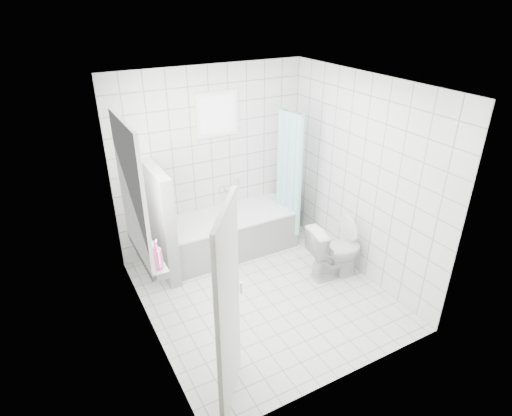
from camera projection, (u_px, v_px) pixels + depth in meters
ground at (264, 294)px, 5.41m from camera, size 3.00×3.00×0.00m
ceiling at (266, 84)px, 4.22m from camera, size 3.00×3.00×0.00m
wall_back at (212, 161)px, 5.99m from camera, size 2.80×0.02×2.60m
wall_front at (352, 271)px, 3.64m from camera, size 2.80×0.02×2.60m
wall_left at (142, 232)px, 4.22m from camera, size 0.02×3.00×2.60m
wall_right at (361, 179)px, 5.41m from camera, size 0.02×3.00×2.60m
window_left at (134, 193)px, 4.33m from camera, size 0.01×0.90×1.40m
window_back at (218, 115)px, 5.70m from camera, size 0.50×0.01×0.50m
window_sill at (147, 253)px, 4.69m from camera, size 0.18×1.02×0.08m
door at (228, 313)px, 3.61m from camera, size 0.51×0.67×2.00m
bathtub at (230, 233)px, 6.18m from camera, size 1.87×0.77×0.58m
partition_wall at (161, 223)px, 5.51m from camera, size 0.15×0.85×1.50m
tiled_ledge at (284, 211)px, 6.85m from camera, size 0.40×0.24×0.55m
toilet at (335, 251)px, 5.61m from camera, size 0.78×0.52×0.75m
curtain_rod at (286, 109)px, 5.76m from camera, size 0.02×0.80×0.02m
shower_curtain at (289, 174)px, 6.07m from camera, size 0.14×0.48×1.78m
tub_faucet at (225, 188)px, 6.23m from camera, size 0.18×0.06×0.06m
sill_bottles at (150, 247)px, 4.51m from camera, size 0.17×0.82×0.31m
ledge_bottles at (287, 189)px, 6.64m from camera, size 0.19×0.19×0.28m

